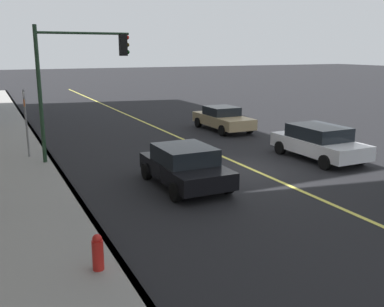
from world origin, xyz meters
TOP-DOWN VIEW (x-y plane):
  - ground at (0.00, 0.00)m, footprint 200.00×200.00m
  - sidewalk_slab at (0.00, 8.38)m, footprint 80.00×2.91m
  - curb_edge at (0.00, 7.00)m, footprint 80.00×0.16m
  - lane_stripe_center at (0.00, 0.00)m, footprint 80.00×0.16m
  - car_tan at (8.06, -3.23)m, footprint 4.57×1.97m
  - car_black at (-0.83, 3.29)m, footprint 4.06×2.10m
  - car_white at (0.18, -3.54)m, footprint 4.43×2.10m
  - traffic_light_mast at (4.15, 5.87)m, footprint 0.28×3.83m
  - street_sign_post at (5.43, 7.83)m, footprint 0.60×0.08m
  - fire_hydrant at (-5.73, 7.52)m, footprint 0.24×0.24m

SIDE VIEW (x-z plane):
  - ground at x=0.00m, z-range 0.00..0.00m
  - lane_stripe_center at x=0.00m, z-range 0.00..0.01m
  - sidewalk_slab at x=0.00m, z-range 0.00..0.15m
  - curb_edge at x=0.00m, z-range 0.00..0.15m
  - fire_hydrant at x=-5.73m, z-range 0.00..0.94m
  - car_tan at x=8.06m, z-range 0.01..1.39m
  - car_black at x=-0.83m, z-range 0.03..1.44m
  - car_white at x=0.18m, z-range 0.03..1.50m
  - street_sign_post at x=5.43m, z-range 0.26..3.28m
  - traffic_light_mast at x=4.15m, z-range 1.04..6.62m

